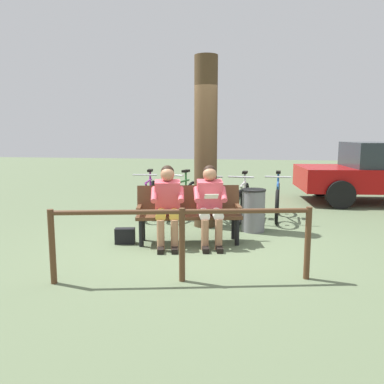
{
  "coord_description": "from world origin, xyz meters",
  "views": [
    {
      "loc": [
        -0.75,
        5.54,
        1.67
      ],
      "look_at": [
        0.2,
        -0.45,
        0.75
      ],
      "focal_mm": 35.93,
      "sensor_mm": 36.0,
      "label": 1
    }
  ],
  "objects_px": {
    "person_reading": "(210,201)",
    "bicycle_red": "(243,201)",
    "person_companion": "(168,202)",
    "litter_bin": "(253,210)",
    "bench": "(189,210)",
    "bicycle_purple": "(149,198)",
    "handbag": "(125,236)",
    "bicycle_silver": "(210,201)",
    "tree_trunk": "(206,143)",
    "bicycle_black": "(182,199)",
    "bicycle_blue": "(277,201)"
  },
  "relations": [
    {
      "from": "person_reading",
      "to": "bicycle_red",
      "type": "xyz_separation_m",
      "value": [
        -0.45,
        -1.85,
        -0.31
      ]
    },
    {
      "from": "person_companion",
      "to": "litter_bin",
      "type": "distance_m",
      "value": 1.67
    },
    {
      "from": "bench",
      "to": "bicycle_red",
      "type": "xyz_separation_m",
      "value": [
        -0.8,
        -1.75,
        -0.15
      ]
    },
    {
      "from": "bench",
      "to": "bicycle_purple",
      "type": "bearing_deg",
      "value": -70.01
    },
    {
      "from": "person_companion",
      "to": "handbag",
      "type": "distance_m",
      "value": 0.86
    },
    {
      "from": "handbag",
      "to": "bicycle_red",
      "type": "bearing_deg",
      "value": -130.59
    },
    {
      "from": "person_reading",
      "to": "litter_bin",
      "type": "distance_m",
      "value": 1.15
    },
    {
      "from": "person_reading",
      "to": "bicycle_red",
      "type": "height_order",
      "value": "person_reading"
    },
    {
      "from": "bench",
      "to": "bicycle_red",
      "type": "bearing_deg",
      "value": -126.38
    },
    {
      "from": "handbag",
      "to": "bench",
      "type": "bearing_deg",
      "value": -163.39
    },
    {
      "from": "bicycle_silver",
      "to": "bicycle_purple",
      "type": "distance_m",
      "value": 1.29
    },
    {
      "from": "tree_trunk",
      "to": "bicycle_black",
      "type": "height_order",
      "value": "tree_trunk"
    },
    {
      "from": "handbag",
      "to": "bicycle_blue",
      "type": "height_order",
      "value": "bicycle_blue"
    },
    {
      "from": "bench",
      "to": "bicycle_red",
      "type": "distance_m",
      "value": 1.93
    },
    {
      "from": "bicycle_red",
      "to": "person_reading",
      "type": "bearing_deg",
      "value": -8.06
    },
    {
      "from": "bench",
      "to": "bicycle_silver",
      "type": "distance_m",
      "value": 1.72
    },
    {
      "from": "bicycle_blue",
      "to": "bicycle_purple",
      "type": "xyz_separation_m",
      "value": [
        2.61,
        0.05,
        0.0
      ]
    },
    {
      "from": "person_companion",
      "to": "bicycle_blue",
      "type": "distance_m",
      "value": 2.76
    },
    {
      "from": "person_reading",
      "to": "bicycle_silver",
      "type": "distance_m",
      "value": 1.84
    },
    {
      "from": "handbag",
      "to": "bicycle_blue",
      "type": "xyz_separation_m",
      "value": [
        -2.41,
        -2.16,
        0.24
      ]
    },
    {
      "from": "person_reading",
      "to": "bicycle_silver",
      "type": "height_order",
      "value": "person_reading"
    },
    {
      "from": "handbag",
      "to": "bicycle_silver",
      "type": "bearing_deg",
      "value": -118.61
    },
    {
      "from": "handbag",
      "to": "bicycle_black",
      "type": "bearing_deg",
      "value": -103.05
    },
    {
      "from": "tree_trunk",
      "to": "bicycle_red",
      "type": "xyz_separation_m",
      "value": [
        -0.67,
        -0.69,
        -1.15
      ]
    },
    {
      "from": "bicycle_black",
      "to": "bicycle_purple",
      "type": "distance_m",
      "value": 0.69
    },
    {
      "from": "bench",
      "to": "tree_trunk",
      "type": "relative_size",
      "value": 0.55
    },
    {
      "from": "person_reading",
      "to": "handbag",
      "type": "xyz_separation_m",
      "value": [
        1.29,
        0.19,
        -0.54
      ]
    },
    {
      "from": "person_reading",
      "to": "bicycle_silver",
      "type": "relative_size",
      "value": 0.72
    },
    {
      "from": "bench",
      "to": "bicycle_red",
      "type": "height_order",
      "value": "bicycle_red"
    },
    {
      "from": "person_reading",
      "to": "bench",
      "type": "bearing_deg",
      "value": -27.46
    },
    {
      "from": "handbag",
      "to": "bicycle_black",
      "type": "distance_m",
      "value": 2.2
    },
    {
      "from": "person_reading",
      "to": "tree_trunk",
      "type": "height_order",
      "value": "tree_trunk"
    },
    {
      "from": "handbag",
      "to": "bicycle_blue",
      "type": "relative_size",
      "value": 0.18
    },
    {
      "from": "person_reading",
      "to": "bicycle_blue",
      "type": "height_order",
      "value": "person_reading"
    },
    {
      "from": "person_reading",
      "to": "bicycle_purple",
      "type": "distance_m",
      "value": 2.45
    },
    {
      "from": "person_reading",
      "to": "bicycle_black",
      "type": "height_order",
      "value": "person_reading"
    },
    {
      "from": "handbag",
      "to": "bicycle_black",
      "type": "height_order",
      "value": "bicycle_black"
    },
    {
      "from": "tree_trunk",
      "to": "bicycle_purple",
      "type": "height_order",
      "value": "tree_trunk"
    },
    {
      "from": "handbag",
      "to": "litter_bin",
      "type": "distance_m",
      "value": 2.24
    },
    {
      "from": "handbag",
      "to": "person_reading",
      "type": "bearing_deg",
      "value": -171.76
    },
    {
      "from": "handbag",
      "to": "tree_trunk",
      "type": "xyz_separation_m",
      "value": [
        -1.08,
        -1.34,
        1.39
      ]
    },
    {
      "from": "handbag",
      "to": "bicycle_black",
      "type": "relative_size",
      "value": 0.18
    },
    {
      "from": "bicycle_blue",
      "to": "bicycle_red",
      "type": "xyz_separation_m",
      "value": [
        0.67,
        0.13,
        0.0
      ]
    },
    {
      "from": "person_reading",
      "to": "bicycle_silver",
      "type": "bearing_deg",
      "value": -95.42
    },
    {
      "from": "handbag",
      "to": "tree_trunk",
      "type": "bearing_deg",
      "value": -128.7
    },
    {
      "from": "bench",
      "to": "tree_trunk",
      "type": "distance_m",
      "value": 1.46
    },
    {
      "from": "handbag",
      "to": "tree_trunk",
      "type": "distance_m",
      "value": 2.21
    },
    {
      "from": "bicycle_red",
      "to": "bicycle_black",
      "type": "relative_size",
      "value": 1.03
    },
    {
      "from": "litter_bin",
      "to": "bicycle_silver",
      "type": "xyz_separation_m",
      "value": [
        0.86,
        -0.9,
        -0.01
      ]
    },
    {
      "from": "person_companion",
      "to": "bicycle_silver",
      "type": "height_order",
      "value": "person_companion"
    }
  ]
}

